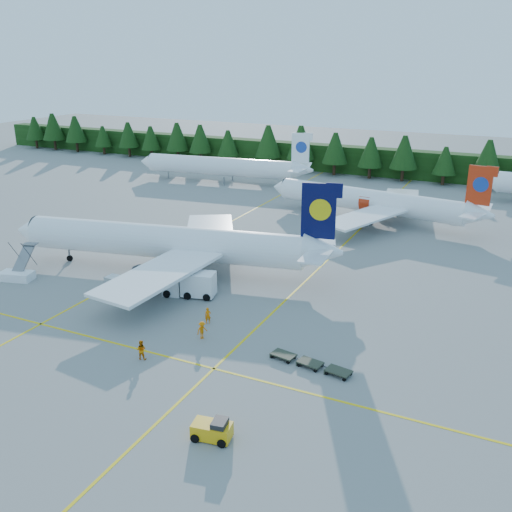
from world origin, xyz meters
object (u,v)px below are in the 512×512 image
at_px(airliner_navy, 158,242).
at_px(service_truck, 189,284).
at_px(airliner_red, 365,200).
at_px(airstairs, 18,273).
at_px(baggage_tug, 213,430).

xyz_separation_m(airliner_navy, service_truck, (7.80, -5.42, -2.25)).
bearing_deg(airliner_red, airliner_navy, -108.23).
relative_size(airliner_navy, airstairs, 7.12).
distance_m(airstairs, baggage_tug, 39.62).
xyz_separation_m(airstairs, service_truck, (21.31, 4.66, 0.63)).
bearing_deg(airliner_navy, baggage_tug, -60.64).
distance_m(airliner_red, baggage_tug, 60.20).
bearing_deg(baggage_tug, airliner_red, 86.19).
distance_m(airliner_navy, airstairs, 17.11).
distance_m(airliner_navy, service_truck, 9.76).
height_order(airstairs, service_truck, airstairs).
height_order(airliner_red, airstairs, airliner_red).
bearing_deg(baggage_tug, service_truck, 116.22).
bearing_deg(service_truck, airstairs, 178.51).
height_order(airliner_navy, airstairs, airliner_navy).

